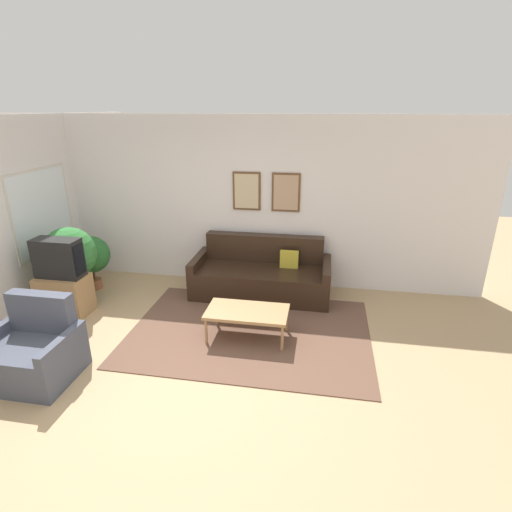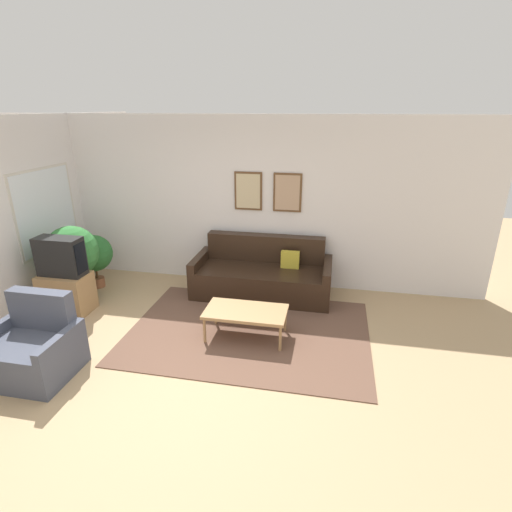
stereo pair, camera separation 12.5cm
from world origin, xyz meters
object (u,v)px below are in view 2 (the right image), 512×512
object	(u,v)px
couch	(263,276)
armchair	(32,349)
coffee_table	(246,313)
tv	(60,256)
potted_plant_tall	(72,253)

from	to	relation	value
couch	armchair	distance (m)	3.26
coffee_table	armchair	world-z (taller)	armchair
armchair	coffee_table	bearing A→B (deg)	38.57
couch	tv	world-z (taller)	tv
couch	armchair	world-z (taller)	armchair
coffee_table	potted_plant_tall	world-z (taller)	potted_plant_tall
couch	potted_plant_tall	world-z (taller)	potted_plant_tall
couch	armchair	xyz separation A→B (m)	(-2.13, -2.48, -0.01)
tv	armchair	distance (m)	1.56
armchair	potted_plant_tall	xyz separation A→B (m)	(-0.62, 1.73, 0.47)
couch	armchair	bearing A→B (deg)	-130.63
coffee_table	tv	size ratio (longest dim) A/B	1.60
coffee_table	couch	bearing A→B (deg)	91.03
armchair	potted_plant_tall	world-z (taller)	potted_plant_tall
couch	tv	size ratio (longest dim) A/B	3.30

